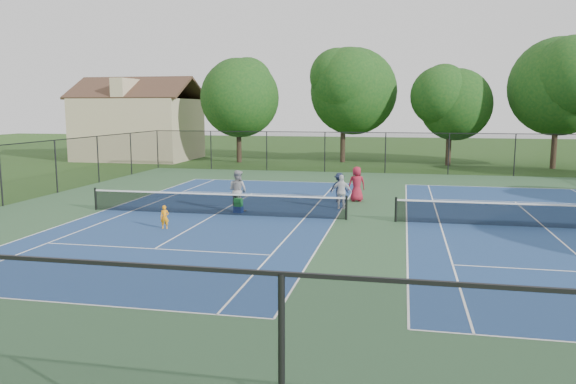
% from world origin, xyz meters
% --- Properties ---
extents(ground, '(140.00, 140.00, 0.00)m').
position_xyz_m(ground, '(0.00, 0.00, 0.00)').
color(ground, '#234716').
rests_on(ground, ground).
extents(court_pad, '(36.00, 36.00, 0.01)m').
position_xyz_m(court_pad, '(0.00, 0.00, 0.00)').
color(court_pad, '#2A4B2C').
rests_on(court_pad, ground).
extents(tennis_court_left, '(12.00, 23.83, 1.07)m').
position_xyz_m(tennis_court_left, '(-7.00, 0.00, 0.10)').
color(tennis_court_left, navy).
rests_on(tennis_court_left, ground).
extents(tennis_court_right, '(12.00, 23.83, 1.07)m').
position_xyz_m(tennis_court_right, '(7.00, 0.00, 0.10)').
color(tennis_court_right, navy).
rests_on(tennis_court_right, ground).
extents(perimeter_fence, '(36.08, 36.08, 3.02)m').
position_xyz_m(perimeter_fence, '(0.00, 0.00, 1.60)').
color(perimeter_fence, black).
rests_on(perimeter_fence, ground).
extents(tree_back_a, '(6.80, 6.80, 9.15)m').
position_xyz_m(tree_back_a, '(-13.00, 24.00, 6.04)').
color(tree_back_a, '#2D2116').
rests_on(tree_back_a, ground).
extents(tree_back_b, '(7.60, 7.60, 10.03)m').
position_xyz_m(tree_back_b, '(-4.00, 26.00, 6.60)').
color(tree_back_b, '#2D2116').
rests_on(tree_back_b, ground).
extents(tree_back_c, '(6.00, 6.00, 8.40)m').
position_xyz_m(tree_back_c, '(5.00, 25.00, 5.48)').
color(tree_back_c, '#2D2116').
rests_on(tree_back_c, ground).
extents(tree_back_d, '(7.80, 7.80, 10.37)m').
position_xyz_m(tree_back_d, '(13.00, 24.00, 6.82)').
color(tree_back_d, '#2D2116').
rests_on(tree_back_d, ground).
extents(clapboard_house, '(10.80, 8.10, 7.65)m').
position_xyz_m(clapboard_house, '(-23.00, 25.00, 3.09)').
color(clapboard_house, tan).
rests_on(clapboard_house, ground).
extents(child_player, '(0.39, 0.30, 0.95)m').
position_xyz_m(child_player, '(-8.00, -3.26, 0.47)').
color(child_player, orange).
rests_on(child_player, ground).
extents(instructor, '(1.15, 1.04, 1.94)m').
position_xyz_m(instructor, '(-6.26, 1.10, 0.97)').
color(instructor, '#959698').
rests_on(instructor, ground).
extents(bystander_a, '(0.97, 0.40, 1.65)m').
position_xyz_m(bystander_a, '(-1.54, 2.62, 0.82)').
color(bystander_a, silver).
rests_on(bystander_a, ground).
extents(bystander_b, '(1.08, 0.76, 1.52)m').
position_xyz_m(bystander_b, '(-1.87, 4.54, 0.76)').
color(bystander_b, '#171F34').
rests_on(bystander_b, ground).
extents(bystander_c, '(1.02, 0.82, 1.82)m').
position_xyz_m(bystander_c, '(-1.02, 4.97, 0.91)').
color(bystander_c, maroon).
rests_on(bystander_c, ground).
extents(ball_crate, '(0.43, 0.35, 0.30)m').
position_xyz_m(ball_crate, '(-6.11, 0.66, 0.15)').
color(ball_crate, '#16369B').
rests_on(ball_crate, ground).
extents(ball_hopper, '(0.37, 0.31, 0.37)m').
position_xyz_m(ball_hopper, '(-6.11, 0.66, 0.49)').
color(ball_hopper, green).
rests_on(ball_hopper, ball_crate).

